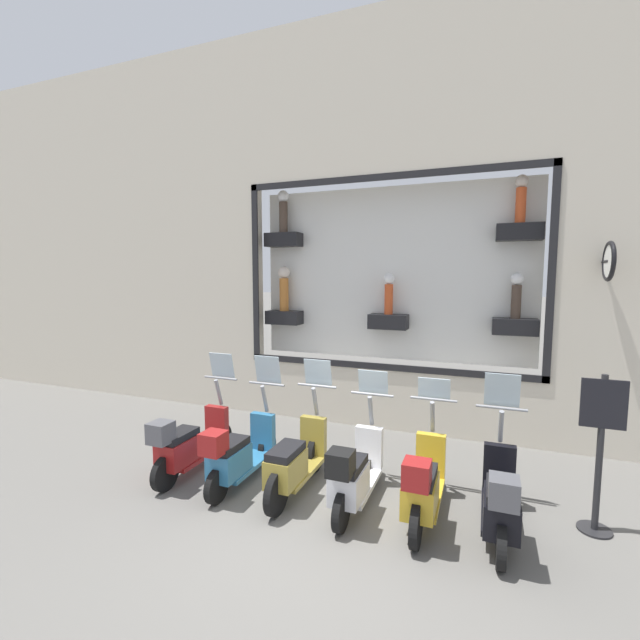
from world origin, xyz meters
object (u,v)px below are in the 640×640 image
(scooter_red_5, at_px, (188,444))
(scooter_white_2, at_px, (354,473))
(shop_sign_post, at_px, (600,448))
(scooter_yellow_1, at_px, (423,484))
(scooter_olive_3, at_px, (295,461))
(scooter_teal_4, at_px, (238,453))
(scooter_black_0, at_px, (501,499))

(scooter_red_5, bearing_deg, scooter_white_2, -90.12)
(scooter_white_2, distance_m, shop_sign_post, 2.79)
(scooter_yellow_1, xyz_separation_m, shop_sign_post, (0.54, -1.85, 0.52))
(scooter_white_2, height_order, scooter_olive_3, scooter_olive_3)
(scooter_white_2, relative_size, scooter_olive_3, 0.99)
(scooter_olive_3, xyz_separation_m, shop_sign_post, (0.47, -3.52, 0.54))
(scooter_yellow_1, height_order, shop_sign_post, shop_sign_post)
(scooter_white_2, xyz_separation_m, scooter_teal_4, (0.00, 1.67, -0.00))
(scooter_olive_3, distance_m, scooter_red_5, 1.67)
(shop_sign_post, bearing_deg, scooter_black_0, 118.16)
(scooter_red_5, bearing_deg, shop_sign_post, -84.06)
(scooter_yellow_1, distance_m, scooter_olive_3, 1.67)
(scooter_black_0, relative_size, scooter_white_2, 1.00)
(scooter_black_0, height_order, scooter_olive_3, scooter_black_0)
(shop_sign_post, bearing_deg, scooter_white_2, 101.48)
(scooter_red_5, relative_size, shop_sign_post, 0.99)
(scooter_teal_4, xyz_separation_m, scooter_red_5, (0.00, 0.84, 0.01))
(scooter_yellow_1, height_order, scooter_white_2, scooter_white_2)
(scooter_black_0, distance_m, scooter_red_5, 4.18)
(scooter_black_0, relative_size, scooter_olive_3, 0.99)
(scooter_yellow_1, distance_m, scooter_white_2, 0.84)
(scooter_yellow_1, height_order, scooter_teal_4, scooter_teal_4)
(scooter_yellow_1, relative_size, scooter_teal_4, 1.01)
(scooter_olive_3, bearing_deg, scooter_white_2, -95.03)
(scooter_yellow_1, distance_m, scooter_teal_4, 2.51)
(scooter_black_0, relative_size, shop_sign_post, 0.99)
(scooter_black_0, bearing_deg, scooter_olive_3, 88.35)
(scooter_yellow_1, bearing_deg, scooter_teal_4, 90.10)
(scooter_yellow_1, bearing_deg, scooter_black_0, -90.22)
(scooter_white_2, relative_size, scooter_teal_4, 1.00)
(scooter_yellow_1, relative_size, shop_sign_post, 0.99)
(scooter_teal_4, bearing_deg, scooter_yellow_1, -89.90)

